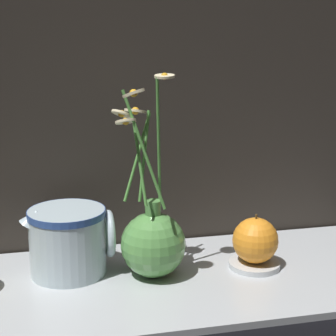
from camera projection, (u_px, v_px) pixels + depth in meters
The scene contains 6 objects.
ground_plane at pixel (173, 284), 0.98m from camera, with size 6.00×6.00×0.00m, color black.
shelf at pixel (173, 280), 0.98m from camera, with size 0.86×0.35×0.01m.
vase_with_flowers at pixel (153, 240), 0.97m from camera, with size 0.13×0.16×0.35m.
ceramic_pitcher at pixel (69, 238), 0.98m from camera, with size 0.16×0.14×0.13m.
saucer_plate at pixel (254, 264), 1.02m from camera, with size 0.09×0.09×0.01m.
orange_fruit at pixel (255, 240), 1.01m from camera, with size 0.08×0.08×0.09m.
Camera 1 is at (-0.21, -0.88, 0.43)m, focal length 60.00 mm.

